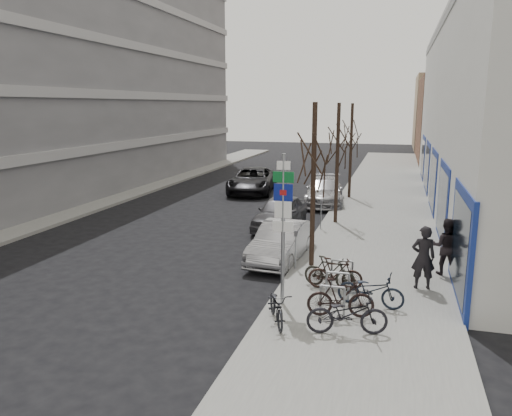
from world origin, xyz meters
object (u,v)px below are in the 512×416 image
Objects in this scene: highway_sign_pole at (283,220)px; bike_rack at (338,283)px; tree_mid at (338,135)px; meter_front at (296,246)px; bike_far_curb at (347,310)px; parked_car_front at (281,242)px; tree_near at (314,147)px; bike_near_left at (277,303)px; bike_mid_inner at (330,272)px; bike_mid_curb at (371,287)px; meter_mid at (321,212)px; parked_car_back at (324,191)px; bike_near_right at (341,298)px; parked_car_mid at (280,213)px; pedestrian_near at (423,257)px; tree_far at (352,128)px; meter_back at (336,191)px; bike_far_inner at (335,273)px; lane_car at (252,180)px; pedestrian_far at (446,246)px.

bike_rack is (1.40, 0.61, -1.80)m from highway_sign_pole.
tree_mid is 4.33× the size of meter_front.
bike_far_curb is 0.46× the size of parked_car_front.
parked_car_front is (-1.20, 0.65, -3.43)m from tree_near.
bike_near_left reaches higher than bike_mid_inner.
meter_front is at bearing 52.62° from bike_mid_curb.
meter_mid is 6.33m from parked_car_back.
parked_car_mid reaches higher than bike_near_right.
bike_rack is at bearing 1.45° from bike_near_right.
pedestrian_near reaches higher than bike_mid_curb.
meter_front is (-0.45, -7.00, -3.19)m from tree_mid.
meter_mid is (-0.45, -8.00, -3.19)m from tree_far.
pedestrian_near is at bearing -71.60° from meter_back.
tree_near is at bearing 21.40° from bike_far_inner.
meter_front is 0.23× the size of lane_car.
parked_car_mid reaches higher than bike_rack.
bike_near_right is at bearing -61.77° from meter_front.
parked_car_back is at bearing 96.07° from tree_near.
bike_far_curb is at bearing -173.26° from bike_far_inner.
bike_mid_inner is 0.38× the size of parked_car_mid.
bike_rack is at bearing -78.20° from meter_mid.
bike_near_left is 0.89× the size of pedestrian_far.
bike_mid_inner is at bearing -66.47° from tree_near.
meter_back reaches higher than bike_rack.
bike_mid_curb is 0.32× the size of lane_car.
lane_car reaches higher than parked_car_front.
pedestrian_near is at bearing -64.76° from lane_car.
bike_rack is 1.07m from bike_near_right.
tree_near is at bearing 86.74° from highway_sign_pole.
bike_near_left is at bearing -88.55° from meter_back.
bike_mid_inner is at bearing -83.98° from meter_back.
bike_rack is 2.01m from bike_far_curb.
meter_back is 15.50m from bike_far_curb.
highway_sign_pole is 14.93m from parked_car_back.
bike_near_left is at bearing 135.42° from bike_mid_curb.
tree_far is at bearing 16.24° from bike_mid_inner.
bike_far_curb is (1.65, -4.86, -3.37)m from tree_near.
tree_near is at bearing 10.11° from bike_near_right.
highway_sign_pole reaches higher than bike_mid_inner.
bike_far_inner reaches higher than bike_rack.
parked_car_mid is at bearing 107.24° from parked_car_front.
tree_far reaches higher than parked_car_back.
bike_far_curb is at bearing 54.83° from pedestrian_near.
bike_far_curb reaches higher than bike_mid_inner.
bike_near_right is (1.85, -3.45, -0.25)m from meter_front.
parked_car_mid is at bearing -73.27° from lane_car.
parked_car_front is (-2.60, 4.60, 0.01)m from bike_near_right.
highway_sign_pole reaches higher than bike_far_curb.
bike_rack is at bearing -146.95° from bike_mid_inner.
pedestrian_far reaches higher than bike_mid_inner.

